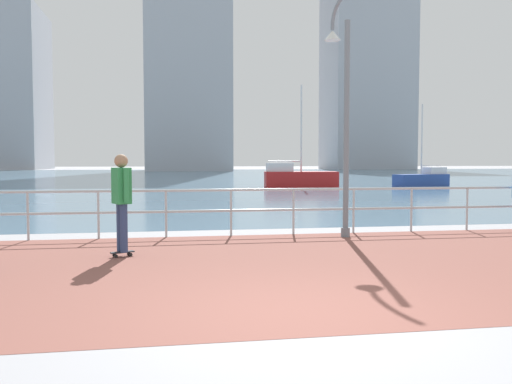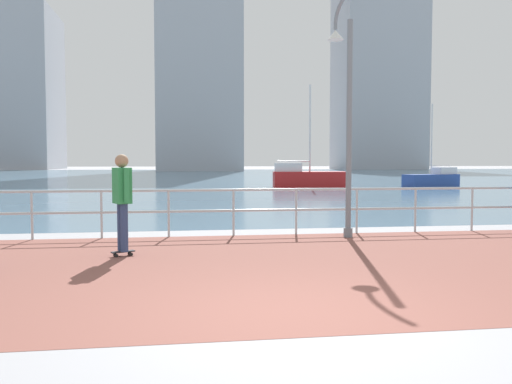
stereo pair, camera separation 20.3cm
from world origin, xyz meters
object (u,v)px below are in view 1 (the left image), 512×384
at_px(skateboarder, 122,195).
at_px(sailboat_ivory, 423,179).
at_px(lamppost, 342,103).
at_px(sailboat_gray, 298,177).

bearing_deg(skateboarder, sailboat_ivory, 53.10).
distance_m(lamppost, sailboat_gray, 21.95).
relative_size(sailboat_ivory, sailboat_gray, 0.82).
bearing_deg(sailboat_ivory, sailboat_gray, 173.86).
bearing_deg(lamppost, sailboat_gray, 78.33).
bearing_deg(lamppost, sailboat_ivory, 59.10).
xyz_separation_m(skateboarder, sailboat_gray, (8.92, 23.21, -0.45)).
bearing_deg(sailboat_gray, skateboarder, -111.02).
distance_m(lamppost, sailboat_ivory, 24.05).
bearing_deg(skateboarder, sailboat_gray, 68.98).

